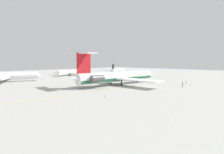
# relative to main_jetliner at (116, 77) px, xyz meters

# --- Properties ---
(ground) EXTENTS (347.44, 347.44, 0.00)m
(ground) POSITION_rel_main_jetliner_xyz_m (3.37, -13.85, -3.86)
(ground) COLOR #ADADA8
(main_jetliner) EXTENTS (48.65, 43.04, 14.16)m
(main_jetliner) POSITION_rel_main_jetliner_xyz_m (0.00, 0.00, 0.00)
(main_jetliner) COLOR white
(main_jetliner) RESTS_ON ground
(airliner_mid_left) EXTENTS (32.60, 32.98, 10.41)m
(airliner_mid_left) POSITION_rel_main_jetliner_xyz_m (-30.11, 50.40, -0.80)
(airliner_mid_left) COLOR white
(airliner_mid_left) RESTS_ON ground
(airliner_mid_right) EXTENTS (27.52, 27.65, 8.48)m
(airliner_mid_right) POSITION_rel_main_jetliner_xyz_m (14.80, 60.85, -1.37)
(airliner_mid_right) COLOR white
(airliner_mid_right) RESTS_ON ground
(airliner_far_right) EXTENTS (26.86, 26.92, 8.20)m
(airliner_far_right) POSITION_rel_main_jetliner_xyz_m (64.78, 56.12, -1.45)
(airliner_far_right) COLOR silver
(airliner_far_right) RESTS_ON ground
(ground_crew_near_nose) EXTENTS (0.30, 0.36, 1.72)m
(ground_crew_near_nose) POSITION_rel_main_jetliner_xyz_m (22.51, -21.16, -2.77)
(ground_crew_near_nose) COLOR black
(ground_crew_near_nose) RESTS_ON ground
(ground_crew_near_tail) EXTENTS (0.43, 0.28, 1.74)m
(ground_crew_near_tail) POSITION_rel_main_jetliner_xyz_m (24.39, -22.21, -2.76)
(ground_crew_near_tail) COLOR black
(ground_crew_near_tail) RESTS_ON ground
(ground_crew_portside) EXTENTS (0.29, 0.45, 1.79)m
(ground_crew_portside) POSITION_rel_main_jetliner_xyz_m (13.95, -24.94, -2.73)
(ground_crew_portside) COLOR black
(ground_crew_portside) RESTS_ON ground
(safety_cone_nose) EXTENTS (0.40, 0.40, 0.55)m
(safety_cone_nose) POSITION_rel_main_jetliner_xyz_m (-22.98, -16.28, -3.59)
(safety_cone_nose) COLOR #EA590F
(safety_cone_nose) RESTS_ON ground
(safety_cone_wingtip) EXTENTS (0.40, 0.40, 0.55)m
(safety_cone_wingtip) POSITION_rel_main_jetliner_xyz_m (23.15, -25.07, -3.59)
(safety_cone_wingtip) COLOR #EA590F
(safety_cone_wingtip) RESTS_ON ground
(taxiway_centreline) EXTENTS (107.61, 12.19, 0.01)m
(taxiway_centreline) POSITION_rel_main_jetliner_xyz_m (1.36, -9.63, -3.86)
(taxiway_centreline) COLOR gold
(taxiway_centreline) RESTS_ON ground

